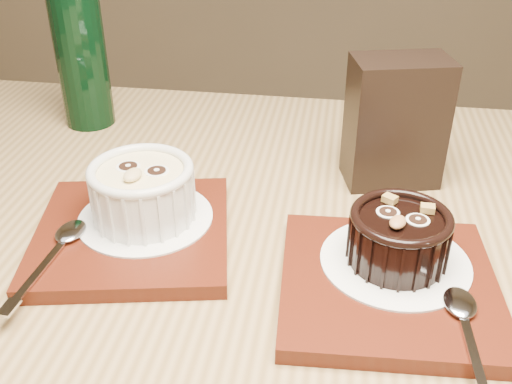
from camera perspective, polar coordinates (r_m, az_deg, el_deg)
table at (r=0.61m, az=2.38°, el=-13.82°), size 1.20×0.81×0.75m
tray_left at (r=0.58m, az=-11.67°, el=-3.90°), size 0.21×0.21×0.01m
doily_left at (r=0.59m, az=-10.47°, el=-2.39°), size 0.13×0.13×0.00m
ramekin_white at (r=0.57m, az=-10.77°, el=0.23°), size 0.10×0.10×0.06m
spoon_left at (r=0.56m, az=-18.83°, el=-5.55°), size 0.03×0.14×0.01m
tray_right at (r=0.52m, az=12.48°, el=-8.67°), size 0.19×0.19×0.01m
doily_right at (r=0.54m, az=13.10°, el=-6.44°), size 0.13×0.13×0.00m
ramekin_dark at (r=0.52m, az=13.46°, el=-4.04°), size 0.09×0.09×0.05m
spoon_right at (r=0.48m, az=19.62°, el=-12.64°), size 0.03×0.14×0.01m
condiment_stand at (r=0.66m, az=13.14°, el=6.49°), size 0.11×0.08×0.14m
green_bottle at (r=0.81m, az=-16.31°, el=12.39°), size 0.06×0.06×0.24m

